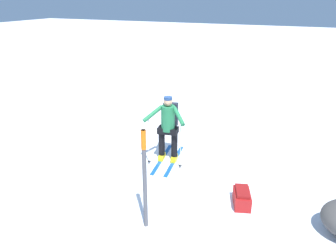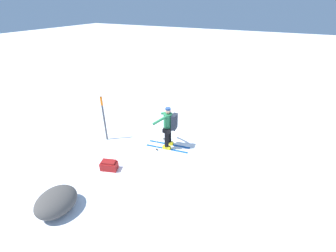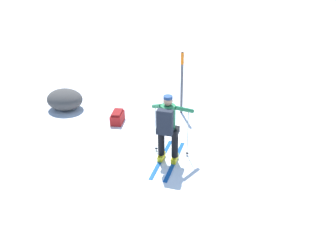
% 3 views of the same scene
% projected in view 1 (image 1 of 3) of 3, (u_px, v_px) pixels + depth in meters
% --- Properties ---
extents(ground_plane, '(80.00, 80.00, 0.00)m').
position_uv_depth(ground_plane, '(173.00, 163.00, 7.74)').
color(ground_plane, white).
extents(skier, '(0.98, 1.64, 1.59)m').
position_uv_depth(skier, '(168.00, 125.00, 7.59)').
color(skier, '#144C9E').
rests_on(skier, ground_plane).
extents(dropped_backpack, '(0.45, 0.59, 0.33)m').
position_uv_depth(dropped_backpack, '(242.00, 198.00, 6.16)').
color(dropped_backpack, maroon).
rests_on(dropped_backpack, ground_plane).
extents(trail_marker, '(0.08, 0.08, 1.79)m').
position_uv_depth(trail_marker, '(145.00, 173.00, 5.27)').
color(trail_marker, '#4C4C51').
rests_on(trail_marker, ground_plane).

